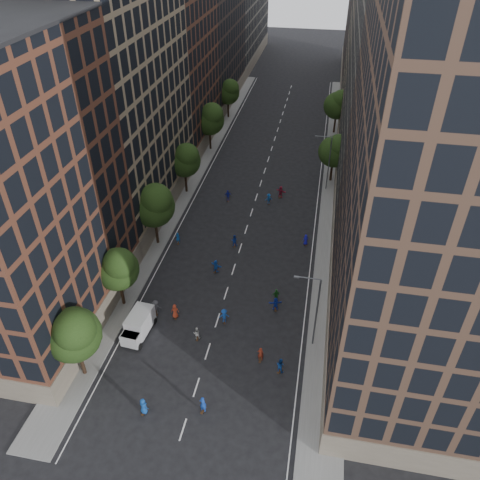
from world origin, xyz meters
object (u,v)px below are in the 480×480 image
Objects in this scene: cargo_van at (138,325)px; skater_2 at (280,365)px; streetlamp_near at (315,309)px; skater_0 at (143,406)px; streetlamp_far at (328,160)px; skater_1 at (203,405)px.

skater_2 is (15.44, -2.09, -0.45)m from cargo_van.
skater_2 is at bearing -123.72° from streetlamp_near.
streetlamp_near is at bearing -123.47° from skater_0.
skater_0 is (-14.29, -44.00, -4.27)m from streetlamp_far.
skater_0 is 1.05× the size of skater_2.
streetlamp_far is 5.04× the size of skater_0.
skater_1 is at bearing -132.66° from streetlamp_near.
streetlamp_far is 39.61m from cargo_van.
skater_0 is 13.48m from skater_2.
streetlamp_near reaches higher than cargo_van.
cargo_van is 2.82× the size of skater_2.
skater_1 is (-9.06, -9.83, -4.23)m from streetlamp_near.
skater_1 is at bearing -148.45° from skater_0.
cargo_van is (-18.16, -1.99, -3.86)m from streetlamp_near.
skater_1 is at bearing -101.94° from streetlamp_far.
streetlamp_far reaches higher than skater_2.
cargo_van is 2.56× the size of skater_1.
skater_2 is at bearing -94.20° from streetlamp_far.
streetlamp_near is at bearing 10.93° from cargo_van.
streetlamp_near is 5.31× the size of skater_2.
skater_1 is (5.23, 1.17, 0.04)m from skater_0.
cargo_van reaches higher than skater_0.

